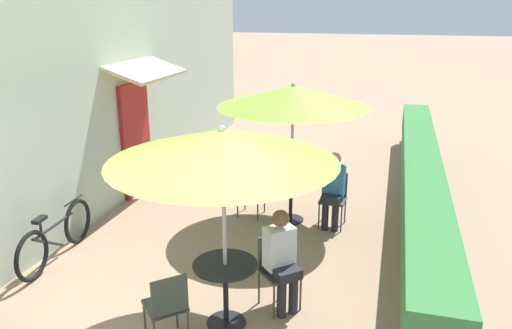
% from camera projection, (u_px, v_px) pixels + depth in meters
% --- Properties ---
extents(cafe_facade_wall, '(0.98, 10.92, 4.20)m').
position_uv_depth(cafe_facade_wall, '(135.00, 80.00, 9.42)').
color(cafe_facade_wall, '#B2C1AD').
rests_on(cafe_facade_wall, ground_plane).
extents(planter_hedge, '(0.60, 9.92, 1.01)m').
position_uv_depth(planter_hedge, '(420.00, 183.00, 8.56)').
color(planter_hedge, gray).
rests_on(planter_hedge, ground_plane).
extents(patio_table_near, '(0.72, 0.72, 0.76)m').
position_uv_depth(patio_table_near, '(226.00, 282.00, 5.51)').
color(patio_table_near, black).
rests_on(patio_table_near, ground_plane).
extents(patio_umbrella_near, '(2.38, 2.38, 2.31)m').
position_uv_depth(patio_umbrella_near, '(223.00, 146.00, 5.02)').
color(patio_umbrella_near, '#B7B7BC').
rests_on(patio_umbrella_near, ground_plane).
extents(cafe_chair_near_left, '(0.57, 0.57, 0.87)m').
position_uv_depth(cafe_chair_near_left, '(167.00, 304.00, 5.13)').
color(cafe_chair_near_left, '#384238').
rests_on(cafe_chair_near_left, ground_plane).
extents(cafe_chair_near_right, '(0.57, 0.57, 0.87)m').
position_uv_depth(cafe_chair_near_right, '(277.00, 265.00, 5.89)').
color(cafe_chair_near_right, '#384238').
rests_on(cafe_chair_near_right, ground_plane).
extents(seated_patron_near_right, '(0.51, 0.51, 1.25)m').
position_uv_depth(seated_patron_near_right, '(282.00, 256.00, 5.74)').
color(seated_patron_near_right, '#23232D').
rests_on(seated_patron_near_right, ground_plane).
extents(patio_table_mid, '(0.72, 0.72, 0.76)m').
position_uv_depth(patio_table_mid, '(291.00, 191.00, 8.21)').
color(patio_table_mid, black).
rests_on(patio_table_mid, ground_plane).
extents(patio_umbrella_mid, '(2.38, 2.38, 2.31)m').
position_uv_depth(patio_umbrella_mid, '(293.00, 96.00, 7.73)').
color(patio_umbrella_mid, '#B7B7BC').
rests_on(patio_umbrella_mid, ground_plane).
extents(cafe_chair_mid_left, '(0.42, 0.42, 0.87)m').
position_uv_depth(cafe_chair_mid_left, '(334.00, 195.00, 8.07)').
color(cafe_chair_mid_left, '#384238').
rests_on(cafe_chair_mid_left, ground_plane).
extents(seated_patron_mid_left, '(0.35, 0.42, 1.25)m').
position_uv_depth(seated_patron_mid_left, '(333.00, 187.00, 7.91)').
color(seated_patron_mid_left, '#23232D').
rests_on(seated_patron_mid_left, ground_plane).
extents(cafe_chair_mid_right, '(0.42, 0.42, 0.87)m').
position_uv_depth(cafe_chair_mid_right, '(250.00, 188.00, 8.36)').
color(cafe_chair_mid_right, '#384238').
rests_on(cafe_chair_mid_right, ground_plane).
extents(coffee_cup_mid, '(0.07, 0.07, 0.09)m').
position_uv_depth(coffee_cup_mid, '(289.00, 176.00, 8.07)').
color(coffee_cup_mid, '#B73D3D').
rests_on(coffee_cup_mid, patio_table_mid).
extents(bicycle_leaning, '(0.19, 1.79, 0.77)m').
position_uv_depth(bicycle_leaning, '(56.00, 237.00, 6.98)').
color(bicycle_leaning, black).
rests_on(bicycle_leaning, ground_plane).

